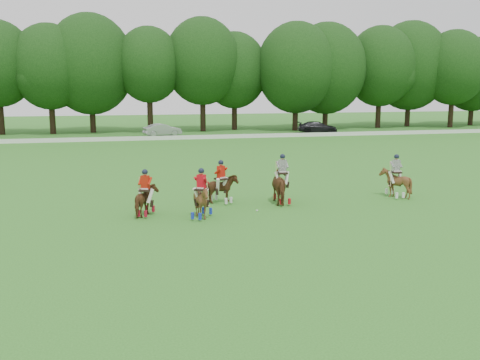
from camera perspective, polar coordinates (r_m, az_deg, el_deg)
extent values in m
plane|color=#2C6C1E|center=(20.73, 0.09, -5.89)|extent=(180.00, 180.00, 0.00)
cylinder|color=black|center=(69.56, -24.16, 6.49)|extent=(0.70, 0.70, 4.98)
cylinder|color=black|center=(68.31, -19.40, 6.61)|extent=(0.70, 0.70, 4.64)
ellipsoid|color=black|center=(68.27, -19.68, 11.32)|extent=(8.80, 8.80, 10.13)
cylinder|color=black|center=(69.03, -15.45, 6.70)|extent=(0.70, 0.70, 4.31)
ellipsoid|color=black|center=(68.99, -15.69, 11.81)|extent=(10.67, 10.67, 12.27)
cylinder|color=black|center=(67.61, -9.57, 7.25)|extent=(0.70, 0.70, 5.24)
ellipsoid|color=black|center=(67.59, -9.71, 12.03)|extent=(8.06, 8.06, 9.26)
cylinder|color=black|center=(68.63, -3.98, 7.38)|extent=(0.70, 0.70, 5.19)
ellipsoid|color=black|center=(68.63, -4.05, 12.52)|extent=(9.50, 9.50, 10.92)
cylinder|color=black|center=(70.86, -0.60, 7.20)|extent=(0.70, 0.70, 4.48)
ellipsoid|color=black|center=(70.80, -0.61, 11.63)|extent=(8.60, 8.60, 9.89)
cylinder|color=black|center=(70.24, 5.92, 7.02)|extent=(0.70, 0.70, 4.21)
ellipsoid|color=black|center=(70.19, 6.00, 11.83)|extent=(10.11, 10.11, 11.63)
cylinder|color=black|center=(73.18, 9.08, 7.01)|extent=(0.70, 0.70, 4.07)
ellipsoid|color=black|center=(73.13, 9.21, 11.67)|extent=(10.46, 10.46, 12.03)
cylinder|color=black|center=(76.72, 14.54, 7.22)|extent=(0.70, 0.70, 4.79)
ellipsoid|color=black|center=(76.69, 14.73, 11.66)|extent=(9.47, 9.47, 10.89)
cylinder|color=black|center=(80.73, 17.45, 7.07)|extent=(0.70, 0.70, 4.44)
ellipsoid|color=black|center=(80.71, 17.69, 11.53)|extent=(10.84, 10.84, 12.47)
cylinder|color=black|center=(80.66, 21.59, 6.98)|extent=(0.70, 0.70, 4.86)
ellipsoid|color=black|center=(80.64, 21.85, 11.08)|extent=(8.94, 8.94, 10.28)
cylinder|color=black|center=(86.28, 23.41, 6.69)|extent=(0.70, 0.70, 3.90)
ellipsoid|color=black|center=(86.22, 23.67, 10.29)|extent=(9.29, 9.29, 10.68)
cube|color=white|center=(57.83, -8.77, 4.45)|extent=(120.00, 0.10, 0.44)
imported|color=#A7A6AB|center=(62.33, -8.28, 5.31)|extent=(4.55, 2.48, 1.42)
imported|color=black|center=(66.78, 8.27, 5.61)|extent=(5.11, 2.84, 1.40)
imported|color=#532E16|center=(23.94, -10.03, -2.21)|extent=(1.31, 1.75, 1.35)
cube|color=black|center=(23.84, -10.06, -1.06)|extent=(0.63, 0.69, 0.08)
cylinder|color=tan|center=(23.96, -10.73, -1.22)|extent=(0.11, 0.20, 1.29)
imported|color=#532E16|center=(26.09, -2.04, -0.99)|extent=(1.82, 1.76, 1.41)
cube|color=black|center=(26.00, -2.04, 0.12)|extent=(0.67, 0.71, 0.08)
cylinder|color=tan|center=(26.22, -1.57, 0.03)|extent=(0.14, 0.19, 1.29)
imported|color=#532E16|center=(23.19, -4.12, -2.31)|extent=(1.75, 1.79, 1.48)
cube|color=black|center=(23.08, -4.13, -0.99)|extent=(0.68, 0.71, 0.08)
cylinder|color=tan|center=(22.97, -3.46, -1.24)|extent=(0.15, 0.19, 1.29)
imported|color=#532E16|center=(26.17, 4.52, -0.62)|extent=(1.07, 2.12, 1.74)
cube|color=black|center=(26.06, 4.54, 0.77)|extent=(0.48, 0.59, 0.08)
cylinder|color=tan|center=(26.00, 3.89, 0.58)|extent=(0.04, 0.21, 1.29)
imported|color=#532E16|center=(28.62, 16.23, -0.29)|extent=(1.27, 1.42, 1.52)
cube|color=black|center=(28.53, 16.29, 0.81)|extent=(0.46, 0.57, 0.08)
cylinder|color=tan|center=(28.41, 15.74, 0.64)|extent=(0.04, 0.21, 1.29)
sphere|color=white|center=(24.51, 1.82, -3.29)|extent=(0.09, 0.09, 0.09)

